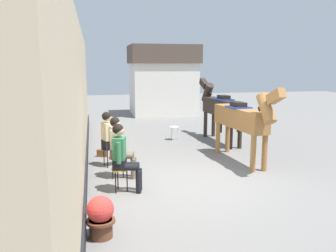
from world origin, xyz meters
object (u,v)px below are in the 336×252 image
object	(u,v)px
saddled_horse_far	(220,107)
satchel_bag	(102,153)
seated_visitor_far	(110,136)
spare_stool_white	(174,128)
saddled_horse_near	(242,119)
seated_visitor_near	(123,154)
flower_planter_near	(101,216)
seated_visitor_middle	(119,144)

from	to	relation	value
saddled_horse_far	satchel_bag	bearing A→B (deg)	-163.27
seated_visitor_far	satchel_bag	size ratio (longest dim) A/B	4.96
seated_visitor_far	saddled_horse_far	world-z (taller)	saddled_horse_far
spare_stool_white	saddled_horse_near	bearing A→B (deg)	-70.47
saddled_horse_far	spare_stool_white	world-z (taller)	saddled_horse_far
saddled_horse_near	saddled_horse_far	world-z (taller)	same
seated_visitor_near	flower_planter_near	world-z (taller)	seated_visitor_near
seated_visitor_near	saddled_horse_near	distance (m)	3.57
flower_planter_near	spare_stool_white	distance (m)	6.93
flower_planter_near	satchel_bag	xyz separation A→B (m)	(0.16, 4.69, -0.23)
flower_planter_near	satchel_bag	distance (m)	4.70
seated_visitor_far	seated_visitor_near	bearing A→B (deg)	-85.53
seated_visitor_near	seated_visitor_middle	xyz separation A→B (m)	(0.00, 0.91, 0.00)
saddled_horse_near	flower_planter_near	xyz separation A→B (m)	(-3.72, -3.34, -0.82)
seated_visitor_middle	saddled_horse_far	size ratio (longest dim) A/B	0.46
spare_stool_white	satchel_bag	world-z (taller)	spare_stool_white
spare_stool_white	seated_visitor_middle	bearing A→B (deg)	-120.19
seated_visitor_far	saddled_horse_near	xyz separation A→B (m)	(3.36, -0.38, 0.38)
seated_visitor_near	seated_visitor_far	distance (m)	1.89
saddled_horse_far	satchel_bag	distance (m)	4.22
seated_visitor_middle	flower_planter_near	xyz separation A→B (m)	(-0.50, -2.75, -0.44)
saddled_horse_far	spare_stool_white	distance (m)	1.72
seated_visitor_middle	saddled_horse_far	world-z (taller)	saddled_horse_far
saddled_horse_near	satchel_bag	world-z (taller)	saddled_horse_near
seated_visitor_middle	seated_visitor_near	bearing A→B (deg)	-90.02
seated_visitor_near	seated_visitor_middle	size ratio (longest dim) A/B	1.00
seated_visitor_middle	seated_visitor_far	size ratio (longest dim) A/B	1.00
satchel_bag	saddled_horse_far	bearing A→B (deg)	36.87
seated_visitor_middle	flower_planter_near	bearing A→B (deg)	-100.29
seated_visitor_far	spare_stool_white	world-z (taller)	seated_visitor_far
seated_visitor_near	seated_visitor_far	world-z (taller)	same
flower_planter_near	seated_visitor_middle	bearing A→B (deg)	79.71
seated_visitor_middle	satchel_bag	world-z (taller)	seated_visitor_middle
seated_visitor_near	flower_planter_near	xyz separation A→B (m)	(-0.50, -1.84, -0.44)
seated_visitor_near	saddled_horse_near	xyz separation A→B (m)	(3.22, 1.50, 0.38)
saddled_horse_near	saddled_horse_far	distance (m)	2.55
satchel_bag	spare_stool_white	bearing A→B (deg)	54.96
seated_visitor_near	satchel_bag	bearing A→B (deg)	96.75
seated_visitor_middle	saddled_horse_far	distance (m)	4.76
satchel_bag	seated_visitor_near	bearing A→B (deg)	-63.11
saddled_horse_far	satchel_bag	world-z (taller)	saddled_horse_far
seated_visitor_middle	flower_planter_near	distance (m)	2.83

